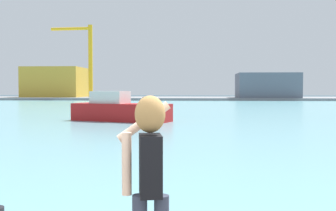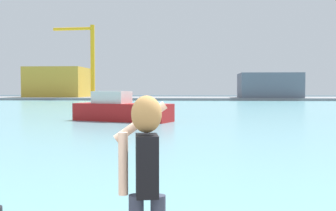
{
  "view_description": "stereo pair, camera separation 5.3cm",
  "coord_description": "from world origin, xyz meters",
  "px_view_note": "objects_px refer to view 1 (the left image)",
  "views": [
    {
      "loc": [
        0.29,
        -2.97,
        2.41
      ],
      "look_at": [
        -0.31,
        6.37,
        2.03
      ],
      "focal_mm": 42.74,
      "sensor_mm": 36.0,
      "label": 1
    },
    {
      "loc": [
        0.35,
        -2.97,
        2.41
      ],
      "look_at": [
        -0.31,
        6.37,
        2.03
      ],
      "focal_mm": 42.74,
      "sensor_mm": 36.0,
      "label": 2
    }
  ],
  "objects_px": {
    "boat_moored": "(119,110)",
    "port_crane": "(86,54)",
    "warehouse_right": "(267,86)",
    "person_photographer": "(149,169)",
    "warehouse_left": "(55,82)"
  },
  "relations": [
    {
      "from": "person_photographer",
      "to": "port_crane",
      "type": "height_order",
      "value": "port_crane"
    },
    {
      "from": "person_photographer",
      "to": "warehouse_left",
      "type": "bearing_deg",
      "value": 10.17
    },
    {
      "from": "person_photographer",
      "to": "warehouse_left",
      "type": "xyz_separation_m",
      "value": [
        -33.76,
        93.03,
        2.49
      ]
    },
    {
      "from": "boat_moored",
      "to": "warehouse_left",
      "type": "xyz_separation_m",
      "value": [
        -28.54,
        66.81,
        3.31
      ]
    },
    {
      "from": "warehouse_right",
      "to": "port_crane",
      "type": "bearing_deg",
      "value": 177.92
    },
    {
      "from": "boat_moored",
      "to": "port_crane",
      "type": "height_order",
      "value": "port_crane"
    },
    {
      "from": "boat_moored",
      "to": "warehouse_right",
      "type": "relative_size",
      "value": 0.59
    },
    {
      "from": "port_crane",
      "to": "warehouse_left",
      "type": "bearing_deg",
      "value": 155.63
    },
    {
      "from": "person_photographer",
      "to": "warehouse_left",
      "type": "relative_size",
      "value": 0.13
    },
    {
      "from": "boat_moored",
      "to": "port_crane",
      "type": "xyz_separation_m",
      "value": [
        -19.62,
        62.77,
        9.81
      ]
    },
    {
      "from": "person_photographer",
      "to": "warehouse_left",
      "type": "distance_m",
      "value": 99.0
    },
    {
      "from": "warehouse_right",
      "to": "port_crane",
      "type": "xyz_separation_m",
      "value": [
        -41.65,
        1.51,
        7.39
      ]
    },
    {
      "from": "boat_moored",
      "to": "person_photographer",
      "type": "bearing_deg",
      "value": -58.32
    },
    {
      "from": "warehouse_right",
      "to": "port_crane",
      "type": "height_order",
      "value": "port_crane"
    },
    {
      "from": "boat_moored",
      "to": "port_crane",
      "type": "relative_size",
      "value": 0.47
    }
  ]
}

